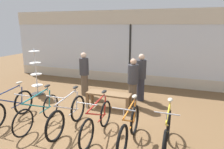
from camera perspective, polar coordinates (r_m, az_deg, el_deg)
name	(u,v)px	position (r m, az deg, el deg)	size (l,w,h in m)	color
ground_plane	(89,125)	(5.49, -6.71, -14.09)	(24.00, 24.00, 0.00)	brown
shop_back_wall	(130,47)	(8.81, 5.24, 7.82)	(12.00, 0.08, 3.20)	beige
bicycle_far_left	(10,108)	(6.16, -27.07, -8.41)	(0.46, 1.71, 1.04)	black
bicycle_left	(39,112)	(5.59, -20.24, -9.99)	(0.46, 1.73, 1.02)	black
bicycle_center_left	(68,115)	(5.19, -12.49, -11.25)	(0.46, 1.75, 1.05)	black
bicycle_center_right	(97,121)	(4.81, -4.21, -13.17)	(0.46, 1.76, 1.03)	black
bicycle_right	(129,128)	(4.51, 4.97, -15.12)	(0.46, 1.72, 1.04)	black
bicycle_far_right	(167,133)	(4.50, 15.39, -15.78)	(0.46, 1.68, 1.03)	black
accessory_rack	(36,76)	(7.99, -20.83, -0.40)	(0.48, 0.48, 1.75)	#333333
display_bench	(109,96)	(6.30, -0.96, -6.12)	(1.40, 0.44, 0.50)	brown
customer_near_rack	(84,73)	(7.44, -7.94, 0.37)	(0.42, 0.42, 1.61)	brown
customer_by_window	(141,76)	(6.92, 8.23, -0.35)	(0.49, 0.56, 1.64)	#2D2D38
customer_mid_floor	(133,82)	(6.40, 5.99, -2.06)	(0.36, 0.36, 1.57)	brown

